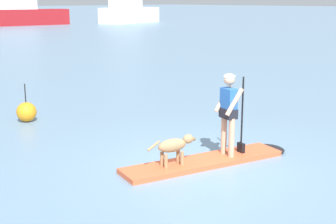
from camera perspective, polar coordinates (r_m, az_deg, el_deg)
name	(u,v)px	position (r m, az deg, el deg)	size (l,w,h in m)	color
ground_plane	(203,164)	(9.63, 4.24, -6.19)	(400.00, 400.00, 0.00)	slate
paddleboard	(213,160)	(9.73, 5.38, -5.68)	(3.77, 1.69, 0.10)	#E55933
person_paddler	(229,109)	(9.66, 7.28, 0.37)	(0.66, 0.57, 1.67)	tan
dog	(174,146)	(9.14, 0.76, -4.05)	(1.03, 0.39, 0.57)	#997A51
moored_boat_center	(19,13)	(63.06, -17.35, 11.18)	(12.11, 4.63, 9.49)	maroon
moored_boat_far_port	(129,10)	(67.16, -4.70, 12.02)	(10.07, 5.43, 12.74)	white
marker_buoy	(26,112)	(13.35, -16.49, 0.01)	(0.53, 0.53, 1.03)	orange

